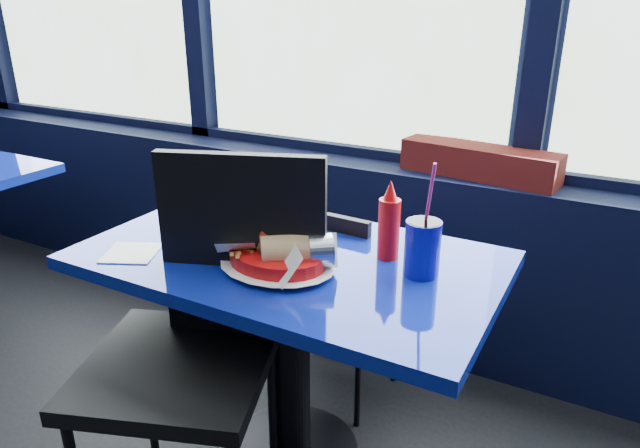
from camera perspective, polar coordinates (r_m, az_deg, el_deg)
The scene contains 9 objects.
window_sill at distance 2.62m, azimuth 1.39°, elevation -1.71°, with size 5.00×0.26×0.80m, color black.
near_table at distance 1.74m, azimuth -3.04°, elevation -8.45°, with size 1.20×0.70×0.75m.
chair_near_front at distance 1.60m, azimuth -11.44°, elevation -9.79°, with size 0.62×0.62×1.07m.
chair_near_back at distance 2.05m, azimuth 1.43°, elevation -6.89°, with size 0.38×0.38×0.80m.
planter_box at distance 2.27m, azimuth 15.62°, elevation 6.04°, with size 0.60×0.15×0.12m, color maroon.
food_basket at distance 1.55m, azimuth -4.10°, elevation -3.28°, with size 0.33×0.33×0.11m.
ketchup_bottle at distance 1.60m, azimuth 6.92°, elevation -0.01°, with size 0.06×0.06×0.23m.
soda_cup at distance 1.52m, azimuth 10.21°, elevation -2.27°, with size 0.10×0.10×0.32m.
napkin at distance 1.74m, azimuth -18.37°, elevation -2.77°, with size 0.14×0.14×0.00m, color white.
Camera 1 is at (1.10, 0.73, 1.44)m, focal length 32.00 mm.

